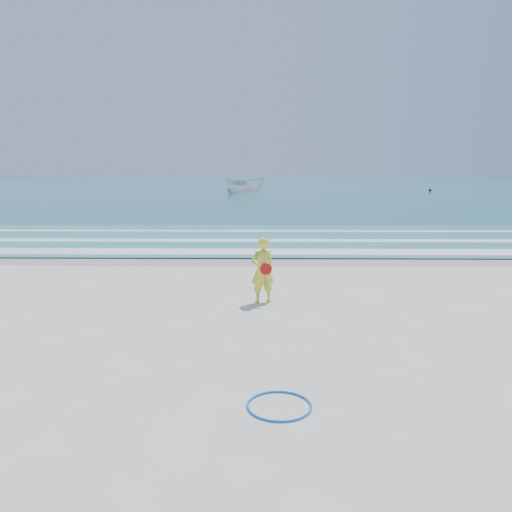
{
  "coord_description": "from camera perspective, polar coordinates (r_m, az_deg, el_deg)",
  "views": [
    {
      "loc": [
        0.39,
        -7.96,
        3.12
      ],
      "look_at": [
        0.23,
        4.0,
        1.0
      ],
      "focal_mm": 35.0,
      "sensor_mm": 36.0,
      "label": 1
    }
  ],
  "objects": [
    {
      "name": "ocean",
      "position": [
        113.01,
        0.59,
        8.46
      ],
      "size": [
        400.0,
        190.0,
        0.04
      ],
      "primitive_type": "cube",
      "color": "#19727F",
      "rests_on": "ground"
    },
    {
      "name": "woman",
      "position": [
        11.59,
        0.74,
        -1.64
      ],
      "size": [
        0.66,
        0.54,
        1.54
      ],
      "color": "yellow",
      "rests_on": "ground"
    },
    {
      "name": "hoop",
      "position": [
        6.89,
        2.67,
        -16.72
      ],
      "size": [
        1.03,
        1.03,
        0.03
      ],
      "primitive_type": "torus",
      "rotation": [
        0.0,
        0.0,
        0.21
      ],
      "color": "blue",
      "rests_on": "ground"
    },
    {
      "name": "foam_far",
      "position": [
        24.66,
        -0.14,
        2.89
      ],
      "size": [
        400.0,
        0.6,
        0.01
      ],
      "primitive_type": "cube",
      "color": "white",
      "rests_on": "shallow"
    },
    {
      "name": "shallow",
      "position": [
        22.18,
        -0.24,
        2.07
      ],
      "size": [
        400.0,
        10.0,
        0.01
      ],
      "primitive_type": "cube",
      "color": "#59B7AD",
      "rests_on": "ocean"
    },
    {
      "name": "buoy",
      "position": [
        70.48,
        19.27,
        7.12
      ],
      "size": [
        0.37,
        0.37,
        0.37
      ],
      "primitive_type": "sphere",
      "color": "black",
      "rests_on": "ocean"
    },
    {
      "name": "foam_near",
      "position": [
        18.52,
        -0.44,
        0.51
      ],
      "size": [
        400.0,
        1.4,
        0.01
      ],
      "primitive_type": "cube",
      "color": "white",
      "rests_on": "shallow"
    },
    {
      "name": "boat",
      "position": [
        61.31,
        -1.32,
        8.07
      ],
      "size": [
        5.46,
        3.63,
        1.97
      ],
      "primitive_type": "imported",
      "rotation": [
        0.0,
        0.0,
        1.2
      ],
      "color": "silver",
      "rests_on": "ocean"
    },
    {
      "name": "foam_mid",
      "position": [
        21.39,
        -0.28,
        1.8
      ],
      "size": [
        400.0,
        0.9,
        0.01
      ],
      "primitive_type": "cube",
      "color": "white",
      "rests_on": "shallow"
    },
    {
      "name": "ground",
      "position": [
        8.56,
        -1.95,
        -11.32
      ],
      "size": [
        400.0,
        400.0,
        0.0
      ],
      "primitive_type": "plane",
      "color": "silver",
      "rests_on": "ground"
    },
    {
      "name": "wet_sand",
      "position": [
        17.25,
        -0.54,
        -0.37
      ],
      "size": [
        400.0,
        2.4,
        0.0
      ],
      "primitive_type": "cube",
      "color": "#B2A893",
      "rests_on": "ground"
    }
  ]
}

